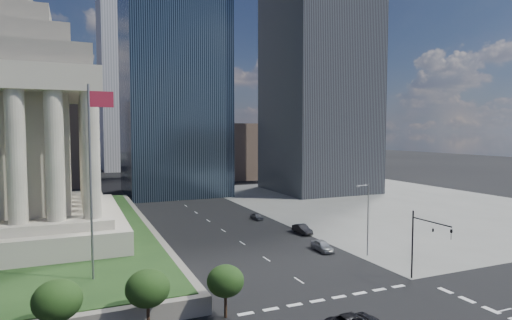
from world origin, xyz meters
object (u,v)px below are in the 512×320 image
parked_sedan_mid (302,229)px  parked_sedan_near (322,246)px  traffic_signal_ne (424,237)px  parked_sedan_far (257,216)px  street_lamp_north (367,215)px  flagpole (92,171)px

parked_sedan_mid → parked_sedan_near: bearing=-104.2°
traffic_signal_ne → parked_sedan_far: traffic_signal_ne is taller
parked_sedan_far → parked_sedan_mid: bearing=-81.8°
street_lamp_north → parked_sedan_far: size_ratio=2.76×
flagpole → street_lamp_north: flagpole is taller
parked_sedan_near → parked_sedan_far: (0.00, 23.80, -0.15)m
flagpole → parked_sedan_far: flagpole is taller
parked_sedan_mid → flagpole: bearing=-155.3°
flagpole → parked_sedan_far: bearing=43.5°
traffic_signal_ne → parked_sedan_far: bearing=95.1°
flagpole → street_lamp_north: bearing=1.6°
flagpole → traffic_signal_ne: flagpole is taller
flagpole → parked_sedan_mid: size_ratio=4.37×
traffic_signal_ne → street_lamp_north: size_ratio=0.80×
street_lamp_north → parked_sedan_far: (-4.33, 28.24, -5.04)m
flagpole → parked_sedan_mid: (33.33, 15.73, -12.36)m
street_lamp_north → traffic_signal_ne: bearing=-94.2°
traffic_signal_ne → parked_sedan_far: size_ratio=2.21×
parked_sedan_near → parked_sedan_mid: parked_sedan_near is taller
flagpole → parked_sedan_far: (30.83, 29.24, -12.50)m
flagpole → street_lamp_north: size_ratio=2.00×
street_lamp_north → flagpole: bearing=-178.4°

